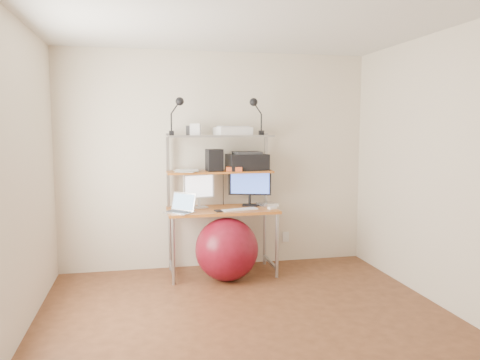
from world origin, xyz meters
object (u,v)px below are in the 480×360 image
at_px(laptop, 181,208).
at_px(printer, 247,161).
at_px(monitor_black, 250,184).
at_px(monitor_silver, 199,189).
at_px(exercise_ball, 227,249).

height_order(laptop, printer, printer).
distance_m(monitor_black, laptop, 0.88).
height_order(monitor_silver, printer, printer).
height_order(printer, exercise_ball, printer).
xyz_separation_m(monitor_black, exercise_ball, (-0.34, -0.37, -0.65)).
relative_size(monitor_black, exercise_ball, 0.72).
height_order(monitor_silver, laptop, monitor_silver).
distance_m(laptop, exercise_ball, 0.65).
xyz_separation_m(printer, exercise_ball, (-0.31, -0.38, -0.91)).
bearing_deg(printer, monitor_silver, 177.98).
height_order(monitor_silver, monitor_black, monitor_black).
xyz_separation_m(monitor_silver, printer, (0.56, 0.03, 0.30)).
relative_size(monitor_black, printer, 1.05).
distance_m(monitor_black, exercise_ball, 0.82).
bearing_deg(monitor_silver, printer, -13.36).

